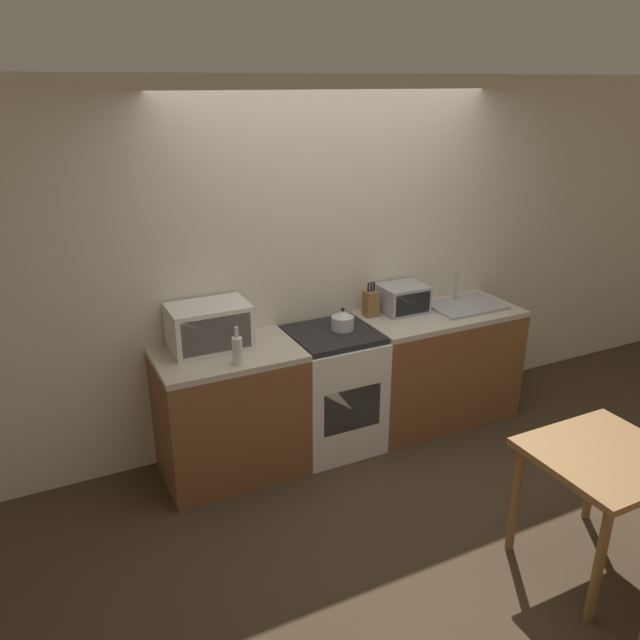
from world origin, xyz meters
The scene contains 12 objects.
ground_plane centered at (0.00, 0.00, 0.00)m, with size 16.00×16.00×0.00m, color #3D2D1E.
wall_back centered at (0.00, 1.12, 1.30)m, with size 10.00×0.06×2.60m.
counter_left_run centered at (-0.93, 0.78, 0.45)m, with size 0.94×0.62×0.90m.
counter_right_run centered at (0.78, 0.78, 0.45)m, with size 1.25×0.62×0.90m.
stove_range centered at (-0.15, 0.78, 0.45)m, with size 0.61×0.62×0.90m.
kettle centered at (-0.06, 0.80, 0.97)m, with size 0.16×0.16×0.16m.
microwave centered at (-1.00, 0.90, 1.05)m, with size 0.52×0.34×0.30m.
bottle centered at (-0.93, 0.57, 1.00)m, with size 0.07×0.07×0.25m.
knife_block centered at (0.25, 0.95, 1.00)m, with size 0.10×0.09×0.26m.
toaster_oven centered at (0.52, 0.92, 1.00)m, with size 0.34×0.29×0.21m.
sink_basin centered at (1.02, 0.79, 0.91)m, with size 0.56×0.39×0.24m.
dining_table centered at (0.57, -0.98, 0.62)m, with size 0.74×0.70×0.73m.
Camera 1 is at (-2.03, -2.82, 2.56)m, focal length 35.00 mm.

